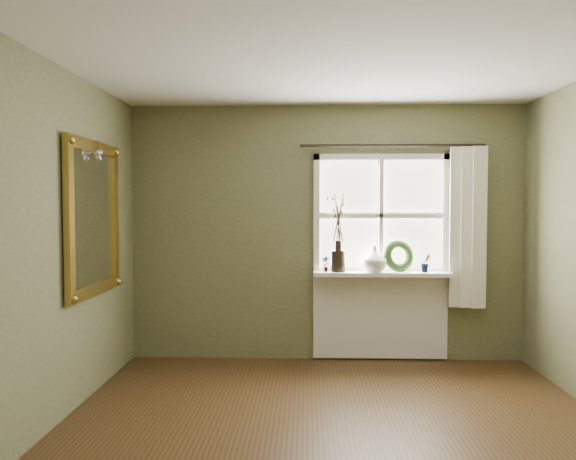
% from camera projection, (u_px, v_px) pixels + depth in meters
% --- Properties ---
extents(floor, '(4.50, 4.50, 0.00)m').
position_uv_depth(floor, '(338.00, 456.00, 3.54)').
color(floor, '#3F2813').
rests_on(floor, ground).
extents(ceiling, '(4.50, 4.50, 0.00)m').
position_uv_depth(ceiling, '(340.00, 39.00, 3.42)').
color(ceiling, silver).
rests_on(ceiling, ground).
extents(wall_back, '(4.00, 0.10, 2.60)m').
position_uv_depth(wall_back, '(326.00, 233.00, 5.78)').
color(wall_back, '#676744').
rests_on(wall_back, ground).
extents(wall_left, '(0.10, 4.50, 2.60)m').
position_uv_depth(wall_left, '(15.00, 250.00, 3.55)').
color(wall_left, '#676744').
rests_on(wall_left, ground).
extents(wall_front, '(4.00, 0.10, 2.60)m').
position_uv_depth(wall_front, '(401.00, 339.00, 1.18)').
color(wall_front, '#676744').
rests_on(wall_front, ground).
extents(window_frame, '(1.36, 0.06, 1.24)m').
position_uv_depth(window_frame, '(381.00, 215.00, 5.68)').
color(window_frame, white).
rests_on(window_frame, wall_back).
extents(window_sill, '(1.36, 0.26, 0.04)m').
position_uv_depth(window_sill, '(382.00, 274.00, 5.60)').
color(window_sill, white).
rests_on(window_sill, wall_back).
extents(window_apron, '(1.36, 0.04, 0.88)m').
position_uv_depth(window_apron, '(380.00, 315.00, 5.73)').
color(window_apron, white).
rests_on(window_apron, ground).
extents(dark_jug, '(0.16, 0.16, 0.21)m').
position_uv_depth(dark_jug, '(338.00, 261.00, 5.61)').
color(dark_jug, black).
rests_on(dark_jug, window_sill).
extents(cream_vase, '(0.32, 0.32, 0.25)m').
position_uv_depth(cream_vase, '(375.00, 259.00, 5.59)').
color(cream_vase, silver).
rests_on(cream_vase, window_sill).
extents(wreath, '(0.35, 0.24, 0.33)m').
position_uv_depth(wreath, '(399.00, 259.00, 5.62)').
color(wreath, '#29441E').
rests_on(wreath, window_sill).
extents(potted_plant_left, '(0.09, 0.08, 0.16)m').
position_uv_depth(potted_plant_left, '(326.00, 264.00, 5.61)').
color(potted_plant_left, '#29441E').
rests_on(potted_plant_left, window_sill).
extents(potted_plant_right, '(0.12, 0.10, 0.18)m').
position_uv_depth(potted_plant_right, '(426.00, 263.00, 5.58)').
color(potted_plant_right, '#29441E').
rests_on(potted_plant_right, window_sill).
extents(curtain, '(0.36, 0.12, 1.59)m').
position_uv_depth(curtain, '(467.00, 227.00, 5.56)').
color(curtain, white).
rests_on(curtain, wall_back).
extents(curtain_rod, '(1.84, 0.03, 0.03)m').
position_uv_depth(curtain_rod, '(392.00, 145.00, 5.59)').
color(curtain_rod, black).
rests_on(curtain_rod, wall_back).
extents(gilt_mirror, '(0.10, 1.07, 1.28)m').
position_uv_depth(gilt_mirror, '(94.00, 218.00, 4.64)').
color(gilt_mirror, white).
rests_on(gilt_mirror, wall_left).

